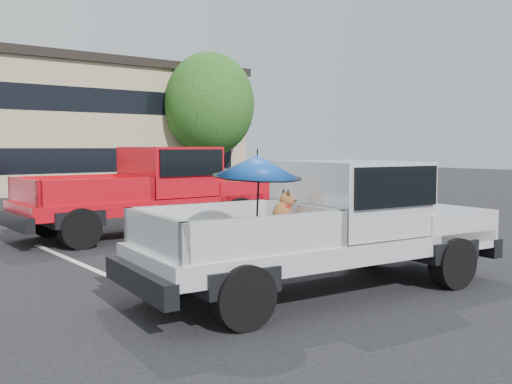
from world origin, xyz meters
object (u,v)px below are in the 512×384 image
tree_right (210,104)px  tree_back (89,107)px  silver_pickup (338,218)px  red_pickup (163,186)px

tree_right → tree_back: (-3.00, 8.00, 0.20)m
tree_right → tree_back: tree_back is taller
tree_right → tree_back: 8.55m
tree_back → silver_pickup: size_ratio=1.21×
tree_back → red_pickup: 20.65m
red_pickup → silver_pickup: bearing=-96.1°
silver_pickup → tree_right: bearing=67.8°
red_pickup → tree_back: bearing=73.0°
tree_back → silver_pickup: bearing=-104.3°
silver_pickup → red_pickup: red_pickup is taller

